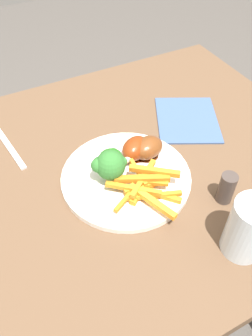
{
  "coord_description": "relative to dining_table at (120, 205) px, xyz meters",
  "views": [
    {
      "loc": [
        0.21,
        0.43,
        1.25
      ],
      "look_at": [
        0.01,
        0.04,
        0.78
      ],
      "focal_mm": 36.13,
      "sensor_mm": 36.0,
      "label": 1
    }
  ],
  "objects": [
    {
      "name": "carrot_fries_pile",
      "position": [
        -0.01,
        0.09,
        0.16
      ],
      "size": [
        0.14,
        0.16,
        0.04
      ],
      "color": "orange",
      "rests_on": "dinner_plate"
    },
    {
      "name": "fork",
      "position": [
        0.19,
        -0.17,
        0.14
      ],
      "size": [
        0.04,
        0.19,
        0.0
      ],
      "primitive_type": "cube",
      "rotation": [
        0.0,
        0.0,
        1.71
      ],
      "color": "silver",
      "rests_on": "dining_table"
    },
    {
      "name": "broccoli_floret_front",
      "position": [
        0.04,
        0.04,
        0.19
      ],
      "size": [
        0.07,
        0.06,
        0.07
      ],
      "color": "#93A351",
      "rests_on": "dinner_plate"
    },
    {
      "name": "ground_plane",
      "position": [
        0.0,
        0.0,
        -0.62
      ],
      "size": [
        6.0,
        6.0,
        0.0
      ],
      "primitive_type": "plane",
      "color": "#4C4742"
    },
    {
      "name": "dinner_plate",
      "position": [
        0.01,
        0.04,
        0.14
      ],
      "size": [
        0.25,
        0.25,
        0.01
      ],
      "primitive_type": "cylinder",
      "color": "white",
      "rests_on": "dining_table"
    },
    {
      "name": "dining_table",
      "position": [
        0.0,
        0.0,
        0.0
      ],
      "size": [
        0.92,
        0.72,
        0.75
      ],
      "color": "brown",
      "rests_on": "ground_plane"
    },
    {
      "name": "broccoli_floret_middle",
      "position": [
        0.03,
        0.03,
        0.18
      ],
      "size": [
        0.05,
        0.05,
        0.06
      ],
      "color": "#82B65A",
      "rests_on": "dinner_plate"
    },
    {
      "name": "napkin",
      "position": [
        -0.21,
        -0.06,
        0.14
      ],
      "size": [
        0.2,
        0.21,
        0.0
      ],
      "primitive_type": "cube",
      "rotation": [
        0.0,
        0.0,
        1.11
      ],
      "color": "#3D5684",
      "rests_on": "dining_table"
    },
    {
      "name": "water_glass",
      "position": [
        -0.1,
        0.26,
        0.19
      ],
      "size": [
        0.07,
        0.07,
        0.11
      ],
      "primitive_type": "cylinder",
      "color": "silver",
      "rests_on": "dining_table"
    },
    {
      "name": "pepper_shaker",
      "position": [
        -0.13,
        0.17,
        0.17
      ],
      "size": [
        0.03,
        0.03,
        0.06
      ],
      "primitive_type": "cylinder",
      "color": "#423833",
      "rests_on": "dining_table"
    },
    {
      "name": "chicken_drumstick_far",
      "position": [
        -0.03,
        0.0,
        0.17
      ],
      "size": [
        0.12,
        0.09,
        0.04
      ],
      "color": "#591C09",
      "rests_on": "dinner_plate"
    },
    {
      "name": "chicken_drumstick_near",
      "position": [
        -0.05,
        0.01,
        0.17
      ],
      "size": [
        0.12,
        0.06,
        0.04
      ],
      "color": "#4B210E",
      "rests_on": "dinner_plate"
    }
  ]
}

